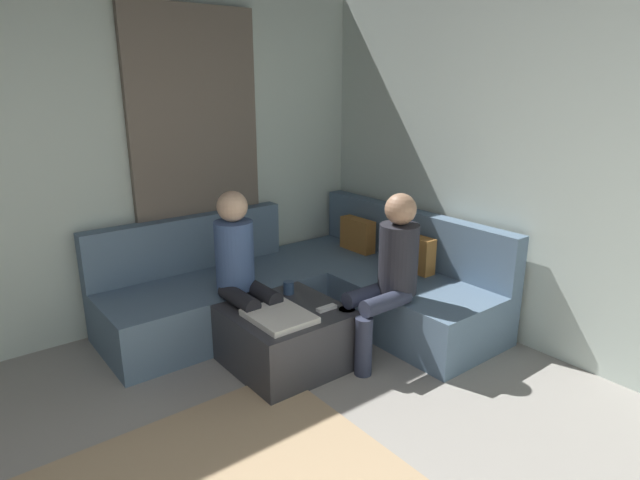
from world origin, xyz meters
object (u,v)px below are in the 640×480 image
(game_remote, at_px, (327,308))
(person_on_couch_side, at_px, (242,268))
(ottoman, at_px, (286,337))
(sectional_couch, at_px, (310,288))
(coffee_mug, at_px, (289,288))
(person_on_couch_back, at_px, (388,271))

(game_remote, distance_m, person_on_couch_side, 0.67)
(ottoman, relative_size, person_on_couch_side, 0.63)
(sectional_couch, relative_size, game_remote, 17.00)
(coffee_mug, relative_size, person_on_couch_side, 0.08)
(ottoman, xyz_separation_m, person_on_couch_side, (-0.34, -0.14, 0.45))
(ottoman, relative_size, person_on_couch_back, 0.63)
(game_remote, height_order, person_on_couch_side, person_on_couch_side)
(ottoman, bearing_deg, person_on_couch_back, 61.30)
(game_remote, xyz_separation_m, person_on_couch_back, (0.17, 0.42, 0.23))
(sectional_couch, bearing_deg, game_remote, -28.36)
(game_remote, relative_size, person_on_couch_side, 0.12)
(game_remote, bearing_deg, coffee_mug, -174.29)
(ottoman, distance_m, person_on_couch_back, 0.85)
(person_on_couch_back, bearing_deg, person_on_couch_side, 48.22)
(sectional_couch, distance_m, game_remote, 0.78)
(ottoman, bearing_deg, person_on_couch_side, -158.23)
(ottoman, height_order, coffee_mug, coffee_mug)
(ottoman, height_order, person_on_couch_side, person_on_couch_side)
(sectional_couch, relative_size, coffee_mug, 26.84)
(game_remote, distance_m, person_on_couch_back, 0.50)
(sectional_couch, distance_m, coffee_mug, 0.52)
(sectional_couch, bearing_deg, ottoman, -49.88)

